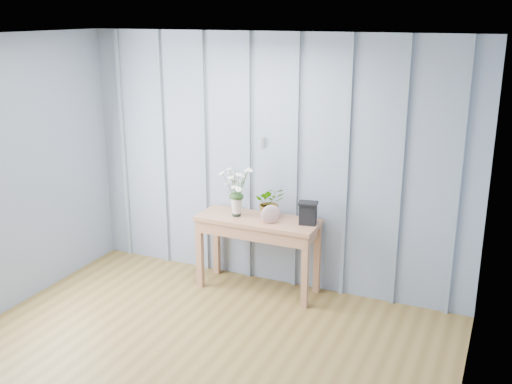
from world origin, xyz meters
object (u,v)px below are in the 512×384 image
at_px(felt_disc_vessel, 271,214).
at_px(carved_box, 308,213).
at_px(sideboard, 258,229).
at_px(daisy_vase, 236,184).

distance_m(felt_disc_vessel, carved_box, 0.35).
height_order(sideboard, carved_box, carved_box).
bearing_deg(felt_disc_vessel, sideboard, 118.08).
bearing_deg(sideboard, felt_disc_vessel, -28.03).
distance_m(sideboard, felt_disc_vessel, 0.28).
xyz_separation_m(sideboard, daisy_vase, (-0.22, -0.02, 0.44)).
distance_m(daisy_vase, carved_box, 0.75).
xyz_separation_m(sideboard, felt_disc_vessel, (0.17, -0.09, 0.21)).
height_order(felt_disc_vessel, carved_box, carved_box).
height_order(daisy_vase, felt_disc_vessel, daisy_vase).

